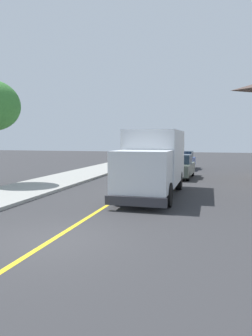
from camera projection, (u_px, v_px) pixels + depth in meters
The scene contains 5 objects.
ground_plane at pixel (52, 240), 8.63m from camera, with size 120.00×120.00×0.00m, color #303033.
centre_line_yellow at pixel (137, 187), 18.22m from camera, with size 0.16×56.00×0.01m, color gold.
box_truck at pixel (154, 160), 15.41m from camera, with size 2.44×7.19×3.20m.
parked_car_near at pixel (179, 167), 22.35m from camera, with size 1.99×4.47×1.67m.
parked_car_mid at pixel (183, 161), 28.98m from camera, with size 1.98×4.47×1.67m.
Camera 1 is at (4.21, -7.56, 2.77)m, focal length 33.50 mm.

